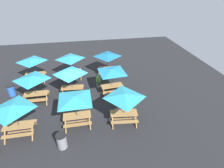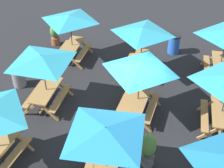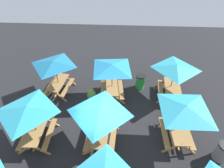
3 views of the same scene
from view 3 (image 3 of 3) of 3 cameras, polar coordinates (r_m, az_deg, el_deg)
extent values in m
plane|color=#232326|center=(9.00, -1.35, -17.21)|extent=(29.75, 29.75, 0.00)
cube|color=#A87A44|center=(9.06, -23.52, -13.58)|extent=(1.83, 0.77, 0.05)
cube|color=#A87A44|center=(9.51, -26.18, -14.28)|extent=(1.81, 0.33, 0.04)
cube|color=#A87A44|center=(9.08, -19.77, -15.05)|extent=(1.81, 0.33, 0.04)
cube|color=#A87A44|center=(9.91, -23.43, -11.13)|extent=(0.09, 0.80, 0.81)
cube|color=#A87A44|center=(9.64, -19.39, -11.50)|extent=(0.09, 0.80, 0.81)
cube|color=#A87A44|center=(9.12, -26.79, -18.58)|extent=(0.09, 0.80, 0.81)
cube|color=#A87A44|center=(8.82, -22.34, -19.28)|extent=(0.09, 0.80, 0.81)
cube|color=#A87A44|center=(9.46, -22.69, -15.51)|extent=(1.56, 0.13, 0.06)
cylinder|color=#2D2D33|center=(8.76, -24.22, -11.94)|extent=(0.04, 0.04, 2.30)
pyramid|color=teal|center=(8.05, -26.11, -7.36)|extent=(2.08, 2.08, 0.28)
cube|color=#A87A44|center=(10.51, 0.00, -0.67)|extent=(1.86, 0.88, 0.05)
cube|color=#A87A44|center=(10.69, -2.95, -1.95)|extent=(1.82, 0.45, 0.04)
cube|color=#A87A44|center=(10.73, 2.94, -1.77)|extent=(1.82, 0.45, 0.04)
cube|color=#A87A44|center=(11.34, -2.02, 0.38)|extent=(0.14, 0.80, 0.81)
cube|color=#A87A44|center=(11.36, 1.66, 0.49)|extent=(0.14, 0.80, 0.81)
cube|color=#A87A44|center=(10.18, -1.86, -5.16)|extent=(0.14, 0.80, 0.81)
cube|color=#A87A44|center=(10.20, 2.25, -5.03)|extent=(0.14, 0.80, 0.81)
cube|color=#A87A44|center=(10.85, 0.00, -2.77)|extent=(1.56, 0.23, 0.06)
cylinder|color=#2D2D33|center=(10.25, 0.00, 1.08)|extent=(0.04, 0.04, 2.30)
pyramid|color=#268CC6|center=(9.66, 0.00, 5.78)|extent=(2.81, 2.81, 0.28)
cube|color=#A87A44|center=(11.28, -17.11, 0.51)|extent=(1.88, 0.94, 0.05)
cube|color=#A87A44|center=(11.70, -19.25, -0.27)|extent=(1.82, 0.50, 0.04)
cube|color=#A87A44|center=(11.24, -14.33, -0.97)|extent=(1.82, 0.50, 0.04)
cube|color=#A87A44|center=(12.19, -16.83, 1.63)|extent=(0.17, 0.80, 0.81)
cube|color=#A87A44|center=(11.89, -13.67, 1.24)|extent=(0.17, 0.80, 0.81)
cube|color=#A87A44|center=(11.18, -20.06, -3.21)|extent=(0.17, 0.80, 0.81)
cube|color=#A87A44|center=(10.85, -16.70, -3.78)|extent=(0.17, 0.80, 0.81)
cube|color=#A87A44|center=(11.60, -16.63, -1.48)|extent=(1.56, 0.28, 0.06)
cylinder|color=#2D2D33|center=(11.04, -17.51, 2.17)|extent=(0.04, 0.04, 2.30)
pyramid|color=teal|center=(10.49, -18.57, 6.55)|extent=(2.25, 2.25, 0.28)
cube|color=#A87A44|center=(8.92, 20.61, -13.55)|extent=(1.81, 0.73, 0.05)
cube|color=#A87A44|center=(8.99, 16.74, -14.82)|extent=(1.80, 0.29, 0.04)
cube|color=#A87A44|center=(9.33, 23.50, -14.46)|extent=(1.80, 0.29, 0.04)
cube|color=#A87A44|center=(9.56, 16.89, -11.29)|extent=(0.07, 0.80, 0.81)
cube|color=#A87A44|center=(9.77, 21.10, -11.16)|extent=(0.07, 0.80, 0.81)
cube|color=#A87A44|center=(8.69, 18.87, -19.23)|extent=(0.07, 0.80, 0.81)
cube|color=#A87A44|center=(8.93, 23.61, -18.84)|extent=(0.07, 0.80, 0.81)
cube|color=#A87A44|center=(9.33, 19.87, -15.50)|extent=(1.56, 0.09, 0.06)
cylinder|color=#2D2D33|center=(8.62, 21.23, -11.89)|extent=(0.04, 0.04, 2.30)
pyramid|color=teal|center=(7.90, 22.93, -7.24)|extent=(2.83, 2.83, 0.28)
cube|color=#A87A44|center=(8.31, -3.57, -15.28)|extent=(1.84, 0.82, 0.05)
cube|color=#A87A44|center=(8.64, -7.23, -15.93)|extent=(1.81, 0.38, 0.04)
cube|color=#A87A44|center=(8.50, 0.33, -16.81)|extent=(1.81, 0.38, 0.04)
cube|color=#A87A44|center=(9.11, -4.93, -12.39)|extent=(0.11, 0.80, 0.81)
cube|color=#A87A44|center=(9.03, -0.26, -12.88)|extent=(0.11, 0.80, 0.81)
cube|color=#A87A44|center=(8.27, -7.11, -20.81)|extent=(0.11, 0.80, 0.81)
cube|color=#A87A44|center=(8.18, -1.76, -21.50)|extent=(0.11, 0.80, 0.81)
cube|color=#A87A44|center=(8.74, -3.43, -17.25)|extent=(1.56, 0.17, 0.06)
cylinder|color=#2D2D33|center=(7.98, -3.69, -13.58)|extent=(0.04, 0.04, 2.30)
pyramid|color=#268CC6|center=(7.20, -4.02, -8.74)|extent=(2.13, 2.13, 0.28)
cube|color=#A87A44|center=(11.06, 18.62, -0.76)|extent=(1.86, 0.89, 0.05)
cube|color=#A87A44|center=(11.15, 15.56, -1.60)|extent=(1.82, 0.45, 0.04)
cube|color=#A87A44|center=(11.36, 21.03, -2.16)|extent=(1.82, 0.45, 0.04)
cube|color=#A87A44|center=(11.83, 16.21, 0.46)|extent=(0.15, 0.80, 0.81)
cube|color=#A87A44|center=(11.96, 19.64, 0.09)|extent=(0.15, 0.80, 0.81)
cube|color=#A87A44|center=(10.65, 16.66, -4.75)|extent=(0.15, 0.80, 0.81)
cube|color=#A87A44|center=(10.80, 20.48, -5.10)|extent=(0.15, 0.80, 0.81)
cube|color=#A87A44|center=(11.39, 18.09, -2.76)|extent=(1.56, 0.24, 0.06)
cylinder|color=#2D2D33|center=(10.82, 19.06, 0.90)|extent=(0.04, 0.04, 2.30)
pyramid|color=teal|center=(10.25, 20.24, 5.32)|extent=(2.20, 2.20, 0.28)
cylinder|color=gray|center=(9.37, 32.22, -18.39)|extent=(0.56, 0.56, 0.90)
cylinder|color=green|center=(11.41, 9.14, 0.61)|extent=(0.56, 0.56, 0.90)
cylinder|color=black|center=(11.11, 9.40, 2.58)|extent=(0.59, 0.59, 0.08)
cylinder|color=#59595B|center=(10.26, -6.42, -6.36)|extent=(0.44, 0.44, 0.40)
ellipsoid|color=#4C7F38|center=(9.80, -6.69, -3.72)|extent=(0.49, 0.49, 0.90)
camera|label=1|loc=(13.13, 74.48, 17.88)|focal=28.00mm
camera|label=2|loc=(13.88, -7.46, 41.66)|focal=50.00mm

